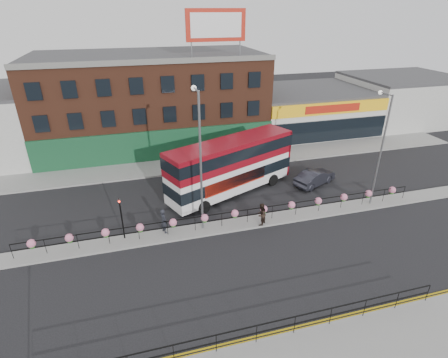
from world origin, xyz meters
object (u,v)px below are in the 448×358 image
object	(u,v)px
pedestrian_b	(261,214)
lamp_column_west	(200,151)
pedestrian_a	(164,221)
lamp_column_east	(381,141)
car	(315,177)
double_decker_bus	(232,161)

from	to	relation	value
pedestrian_b	lamp_column_west	distance (m)	6.74
pedestrian_a	lamp_column_east	bearing A→B (deg)	-115.62
car	pedestrian_a	bearing A→B (deg)	81.72
pedestrian_a	pedestrian_b	size ratio (longest dim) A/B	1.07
double_decker_bus	pedestrian_b	size ratio (longest dim) A/B	6.87
lamp_column_east	lamp_column_west	bearing A→B (deg)	179.28
lamp_column_west	pedestrian_b	bearing A→B (deg)	-12.43
pedestrian_a	pedestrian_b	xyz separation A→B (m)	(7.08, -0.96, -0.06)
car	pedestrian_b	size ratio (longest dim) A/B	2.64
pedestrian_a	pedestrian_b	bearing A→B (deg)	-122.69
car	pedestrian_a	size ratio (longest dim) A/B	2.47
double_decker_bus	car	size ratio (longest dim) A/B	2.60
pedestrian_b	lamp_column_west	bearing A→B (deg)	-56.56
car	lamp_column_west	world-z (taller)	lamp_column_west
double_decker_bus	pedestrian_b	world-z (taller)	double_decker_bus
pedestrian_b	lamp_column_west	xyz separation A→B (m)	(-4.30, 0.95, 5.10)
pedestrian_a	pedestrian_b	world-z (taller)	pedestrian_a
car	lamp_column_west	bearing A→B (deg)	85.41
double_decker_bus	pedestrian_a	xyz separation A→B (m)	(-6.47, -4.77, -1.88)
pedestrian_b	lamp_column_east	size ratio (longest dim) A/B	0.19
car	lamp_column_east	size ratio (longest dim) A/B	0.51
double_decker_bus	car	xyz separation A→B (m)	(7.84, -0.60, -2.24)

